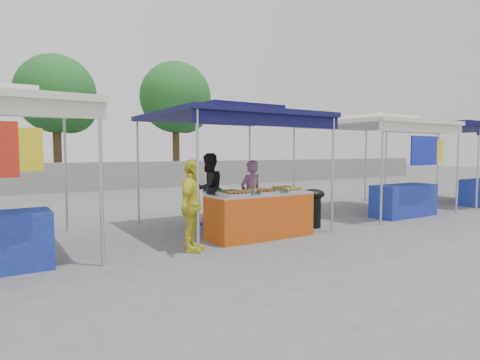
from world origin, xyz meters
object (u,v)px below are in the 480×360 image
cooking_pot (213,190)px  vendor_woman (251,195)px  wok_burner (313,204)px  customer_person (192,206)px  helper_man (209,189)px  vendor_table (260,215)px

cooking_pot → vendor_woman: 1.17m
wok_burner → customer_person: bearing=179.8°
vendor_woman → customer_person: size_ratio=0.96×
helper_man → customer_person: (-1.37, -2.01, -0.04)m
vendor_woman → helper_man: size_ratio=0.91×
cooking_pot → vendor_table: bearing=-24.1°
cooking_pot → wok_burner: cooking_pot is taller
cooking_pot → helper_man: size_ratio=0.13×
wok_burner → vendor_woman: vendor_woman is taller
wok_burner → vendor_woman: (-1.25, 0.52, 0.23)m
helper_man → customer_person: size_ratio=1.06×
wok_burner → helper_man: 2.31m
vendor_table → cooking_pot: bearing=155.9°
vendor_woman → helper_man: 1.09m
vendor_table → cooking_pot: size_ratio=9.58×
helper_man → customer_person: bearing=42.7°
cooking_pot → helper_man: bearing=65.1°
helper_man → customer_person: 2.44m
wok_burner → vendor_woman: size_ratio=0.58×
wok_burner → customer_person: (-3.10, -0.51, 0.26)m
cooking_pot → wok_burner: 2.39m
vendor_table → wok_burner: 1.55m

